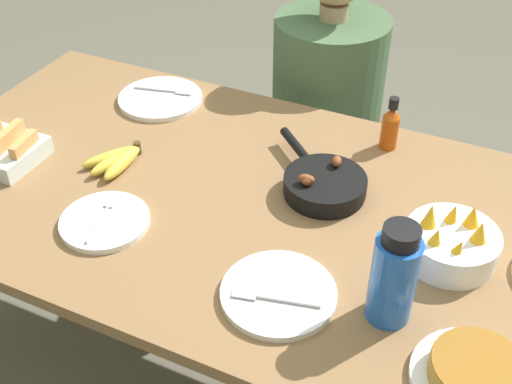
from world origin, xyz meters
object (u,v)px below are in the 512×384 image
at_px(empty_plate_mid_edge, 160,98).
at_px(frittata_plate_center, 476,375).
at_px(banana_bunch, 117,160).
at_px(hot_sauce_bottle, 390,126).
at_px(skillet, 324,184).
at_px(empty_plate_near_front, 278,294).
at_px(water_bottle, 394,276).
at_px(empty_plate_far_left, 105,221).
at_px(person_figure, 324,134).
at_px(fruit_bowl_mango, 451,243).

bearing_deg(empty_plate_mid_edge, frittata_plate_center, -30.67).
bearing_deg(banana_bunch, empty_plate_mid_edge, 102.67).
bearing_deg(hot_sauce_bottle, frittata_plate_center, -62.32).
bearing_deg(hot_sauce_bottle, skillet, -108.72).
bearing_deg(empty_plate_near_front, frittata_plate_center, -6.18).
relative_size(empty_plate_near_front, empty_plate_mid_edge, 0.96).
height_order(skillet, water_bottle, water_bottle).
bearing_deg(empty_plate_far_left, banana_bunch, 117.12).
distance_m(frittata_plate_center, empty_plate_far_left, 0.88).
relative_size(skillet, hot_sauce_bottle, 1.92).
relative_size(banana_bunch, empty_plate_near_front, 0.71).
distance_m(frittata_plate_center, hot_sauce_bottle, 0.77).
height_order(water_bottle, person_figure, person_figure).
relative_size(banana_bunch, water_bottle, 0.75).
height_order(empty_plate_near_front, empty_plate_far_left, same).
xyz_separation_m(frittata_plate_center, person_figure, (-0.66, 1.04, -0.28)).
bearing_deg(skillet, empty_plate_far_left, 80.80).
height_order(water_bottle, hot_sauce_bottle, water_bottle).
distance_m(banana_bunch, fruit_bowl_mango, 0.87).
height_order(empty_plate_mid_edge, fruit_bowl_mango, fruit_bowl_mango).
bearing_deg(person_figure, banana_bunch, -113.52).
bearing_deg(banana_bunch, person_figure, 66.48).
xyz_separation_m(water_bottle, hot_sauce_bottle, (-0.17, 0.59, -0.04)).
relative_size(empty_plate_far_left, empty_plate_mid_edge, 0.83).
relative_size(empty_plate_near_front, person_figure, 0.21).
relative_size(empty_plate_near_front, water_bottle, 1.06).
height_order(empty_plate_near_front, empty_plate_mid_edge, same).
relative_size(frittata_plate_center, person_figure, 0.21).
xyz_separation_m(empty_plate_mid_edge, person_figure, (0.40, 0.41, -0.26)).
bearing_deg(hot_sauce_bottle, empty_plate_far_left, -130.81).
bearing_deg(skillet, empty_plate_near_front, 138.68).
xyz_separation_m(skillet, person_figure, (-0.21, 0.63, -0.28)).
bearing_deg(frittata_plate_center, empty_plate_far_left, 174.74).
bearing_deg(hot_sauce_bottle, water_bottle, -74.23).
bearing_deg(empty_plate_near_front, banana_bunch, 156.62).
height_order(hot_sauce_bottle, person_figure, person_figure).
height_order(banana_bunch, water_bottle, water_bottle).
xyz_separation_m(fruit_bowl_mango, person_figure, (-0.54, 0.73, -0.30)).
bearing_deg(empty_plate_far_left, frittata_plate_center, -5.26).
distance_m(frittata_plate_center, fruit_bowl_mango, 0.33).
distance_m(banana_bunch, empty_plate_near_front, 0.62).
bearing_deg(water_bottle, banana_bunch, 165.96).
xyz_separation_m(empty_plate_far_left, person_figure, (0.22, 0.96, -0.26)).
bearing_deg(person_figure, water_bottle, -63.77).
xyz_separation_m(banana_bunch, empty_plate_near_front, (0.57, -0.25, -0.01)).
distance_m(banana_bunch, empty_plate_mid_edge, 0.34).
xyz_separation_m(skillet, water_bottle, (0.26, -0.32, 0.08)).
xyz_separation_m(frittata_plate_center, empty_plate_far_left, (-0.87, 0.08, -0.02)).
xyz_separation_m(frittata_plate_center, fruit_bowl_mango, (-0.11, 0.31, 0.02)).
height_order(frittata_plate_center, water_bottle, water_bottle).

